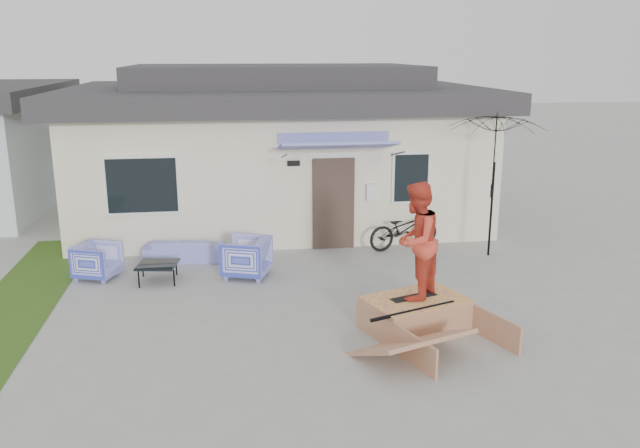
{
  "coord_description": "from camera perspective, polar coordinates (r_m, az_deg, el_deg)",
  "views": [
    {
      "loc": [
        -1.4,
        -9.77,
        4.41
      ],
      "look_at": [
        0.3,
        1.8,
        1.3
      ],
      "focal_mm": 36.61,
      "sensor_mm": 36.0,
      "label": 1
    }
  ],
  "objects": [
    {
      "name": "grass_strip",
      "position": [
        13.13,
        -24.77,
        -6.15
      ],
      "size": [
        1.4,
        8.0,
        0.01
      ],
      "primitive_type": "cube",
      "color": "#2B4C16",
      "rests_on": "ground"
    },
    {
      "name": "ground",
      "position": [
        10.81,
        -0.19,
        -9.18
      ],
      "size": [
        90.0,
        90.0,
        0.0
      ],
      "primitive_type": "plane",
      "color": "gray",
      "rests_on": "ground"
    },
    {
      "name": "loveseat",
      "position": [
        14.43,
        -11.8,
        -1.87
      ],
      "size": [
        1.73,
        0.71,
        0.65
      ],
      "primitive_type": "imported",
      "rotation": [
        0.0,
        0.0,
        3.01
      ],
      "color": "#2534B8",
      "rests_on": "ground"
    },
    {
      "name": "patio_umbrella",
      "position": [
        14.62,
        14.92,
        3.9
      ],
      "size": [
        2.3,
        2.16,
        2.2
      ],
      "color": "black",
      "rests_on": "ground"
    },
    {
      "name": "armchair_right",
      "position": [
        13.19,
        -6.48,
        -2.72
      ],
      "size": [
        1.05,
        1.09,
        0.89
      ],
      "primitive_type": "imported",
      "rotation": [
        0.0,
        0.0,
        -1.92
      ],
      "color": "#2534B8",
      "rests_on": "ground"
    },
    {
      "name": "house",
      "position": [
        17.99,
        -3.84,
        6.97
      ],
      "size": [
        10.8,
        8.49,
        4.1
      ],
      "color": "beige",
      "rests_on": "ground"
    },
    {
      "name": "armchair_left",
      "position": [
        13.75,
        -18.88,
        -2.92
      ],
      "size": [
        0.94,
        0.97,
        0.79
      ],
      "primitive_type": "imported",
      "rotation": [
        0.0,
        0.0,
        1.21
      ],
      "color": "#2534B8",
      "rests_on": "ground"
    },
    {
      "name": "skater",
      "position": [
        10.47,
        8.4,
        -1.3
      ],
      "size": [
        1.14,
        1.17,
        1.9
      ],
      "primitive_type": "imported",
      "rotation": [
        0.0,
        0.0,
        4.03
      ],
      "color": "#D5412D",
      "rests_on": "skateboard"
    },
    {
      "name": "skate_ramp",
      "position": [
        10.84,
        8.31,
        -7.77
      ],
      "size": [
        2.18,
        2.5,
        0.52
      ],
      "primitive_type": null,
      "rotation": [
        0.0,
        0.0,
        0.35
      ],
      "color": "#A87151",
      "rests_on": "ground"
    },
    {
      "name": "skateboard",
      "position": [
        10.78,
        8.2,
        -6.28
      ],
      "size": [
        0.83,
        0.45,
        0.05
      ],
      "primitive_type": "cube",
      "rotation": [
        0.0,
        0.0,
        0.32
      ],
      "color": "black",
      "rests_on": "skate_ramp"
    },
    {
      "name": "coffee_table",
      "position": [
        13.28,
        -13.97,
        -4.13
      ],
      "size": [
        0.85,
        0.85,
        0.37
      ],
      "primitive_type": "cube",
      "rotation": [
        0.0,
        0.0,
        -0.16
      ],
      "color": "black",
      "rests_on": "ground"
    },
    {
      "name": "bicycle",
      "position": [
        15.03,
        7.35,
        -0.05
      ],
      "size": [
        1.87,
        1.07,
        1.13
      ],
      "primitive_type": "imported",
      "rotation": [
        0.0,
        0.0,
        1.85
      ],
      "color": "black",
      "rests_on": "ground"
    }
  ]
}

